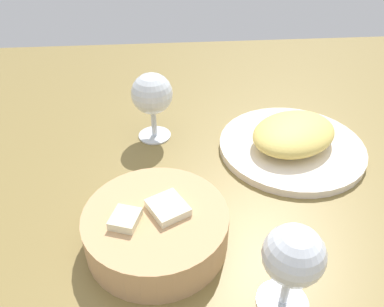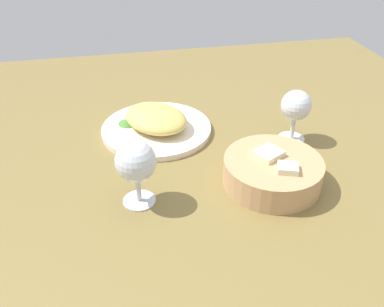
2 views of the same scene
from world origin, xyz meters
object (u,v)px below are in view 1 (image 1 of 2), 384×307
object	(u,v)px
bread_basket	(156,228)
wine_glass_near	(152,96)
plate	(291,147)
wine_glass_far	(293,259)

from	to	relation	value
bread_basket	wine_glass_near	bearing A→B (deg)	-89.48
plate	wine_glass_far	size ratio (longest dim) A/B	2.13
plate	wine_glass_near	bearing A→B (deg)	-14.98
bread_basket	wine_glass_far	world-z (taller)	wine_glass_far
bread_basket	wine_glass_near	world-z (taller)	wine_glass_near
wine_glass_far	wine_glass_near	bearing A→B (deg)	-67.91
bread_basket	wine_glass_near	distance (cm)	27.49
wine_glass_near	wine_glass_far	bearing A→B (deg)	112.09
wine_glass_far	plate	bearing A→B (deg)	-108.01
plate	bread_basket	distance (cm)	32.20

